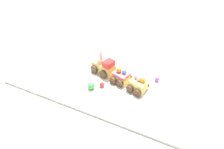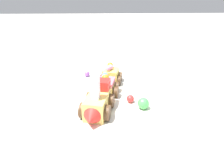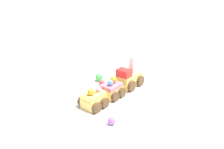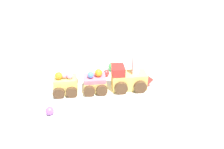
# 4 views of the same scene
# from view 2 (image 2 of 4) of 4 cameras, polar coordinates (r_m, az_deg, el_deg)

# --- Properties ---
(ground_plane) EXTENTS (10.00, 10.00, 0.00)m
(ground_plane) POSITION_cam_2_polar(r_m,az_deg,el_deg) (0.49, 1.53, -9.35)
(ground_plane) COLOR beige
(display_board) EXTENTS (0.80, 0.33, 0.01)m
(display_board) POSITION_cam_2_polar(r_m,az_deg,el_deg) (0.48, 1.54, -8.74)
(display_board) COLOR white
(display_board) RESTS_ON ground_plane
(cake_train_locomotive) EXTENTS (0.13, 0.09, 0.10)m
(cake_train_locomotive) POSITION_cam_2_polar(r_m,az_deg,el_deg) (0.41, -4.87, -9.19)
(cake_train_locomotive) COLOR #EACC66
(cake_train_locomotive) RESTS_ON display_board
(cake_car_strawberry) EXTENTS (0.08, 0.08, 0.06)m
(cake_car_strawberry) POSITION_cam_2_polar(r_m,az_deg,el_deg) (0.50, -1.98, -3.92)
(cake_car_strawberry) COLOR #EACC66
(cake_car_strawberry) RESTS_ON display_board
(cake_car_lemon) EXTENTS (0.08, 0.08, 0.06)m
(cake_car_lemon) POSITION_cam_2_polar(r_m,az_deg,el_deg) (0.57, -0.36, -0.36)
(cake_car_lemon) COLOR #EACC66
(cake_car_lemon) RESTS_ON display_board
(gumball_red) EXTENTS (0.02, 0.02, 0.02)m
(gumball_red) POSITION_cam_2_polar(r_m,az_deg,el_deg) (0.47, 5.99, -7.87)
(gumball_red) COLOR red
(gumball_red) RESTS_ON display_board
(gumball_green) EXTENTS (0.03, 0.03, 0.03)m
(gumball_green) POSITION_cam_2_polar(r_m,az_deg,el_deg) (0.44, 10.18, -9.26)
(gumball_green) COLOR #4CBC56
(gumball_green) RESTS_ON display_board
(gumball_purple) EXTENTS (0.02, 0.02, 0.02)m
(gumball_purple) POSITION_cam_2_polar(r_m,az_deg,el_deg) (0.63, -8.16, 0.19)
(gumball_purple) COLOR #9956C6
(gumball_purple) RESTS_ON display_board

